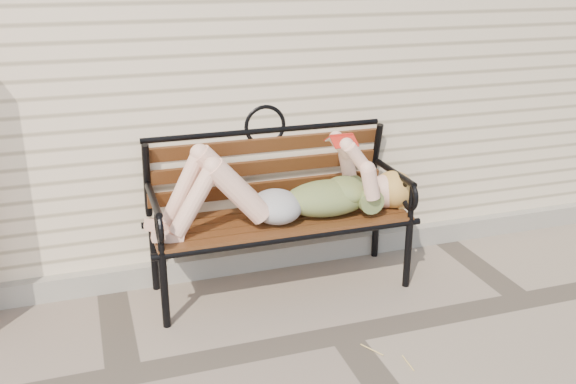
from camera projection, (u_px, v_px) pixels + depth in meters
name	position (u px, v px, depth m)	size (l,w,h in m)	color
ground	(344.00, 334.00, 3.74)	(80.00, 80.00, 0.00)	gray
house_wall	(221.00, 22.00, 5.89)	(8.00, 4.00, 3.00)	beige
foundation_strip	(291.00, 254.00, 4.58)	(8.00, 0.10, 0.15)	gray
garden_bench	(276.00, 189.00, 4.14)	(1.80, 0.72, 1.17)	black
reading_woman	(285.00, 191.00, 4.01)	(1.70, 0.39, 0.54)	#0A3849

